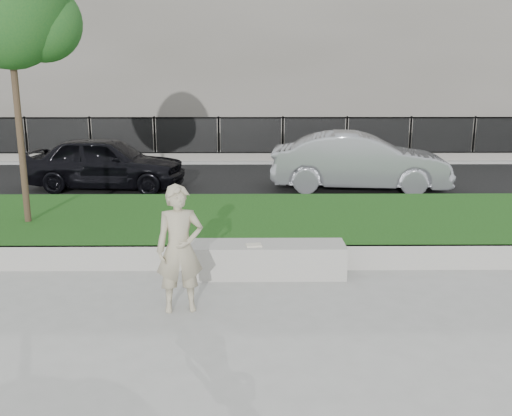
{
  "coord_description": "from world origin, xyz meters",
  "views": [
    {
      "loc": [
        0.5,
        -7.6,
        3.08
      ],
      "look_at": [
        0.58,
        1.2,
        0.98
      ],
      "focal_mm": 40.0,
      "sensor_mm": 36.0,
      "label": 1
    }
  ],
  "objects_px": {
    "book": "(254,245)",
    "car_dark": "(106,163)",
    "car_silver": "(359,162)",
    "stone_bench": "(264,259)",
    "man": "(180,249)"
  },
  "relations": [
    {
      "from": "car_silver",
      "to": "book",
      "type": "bearing_deg",
      "value": 162.76
    },
    {
      "from": "stone_bench",
      "to": "book",
      "type": "relative_size",
      "value": 10.85
    },
    {
      "from": "stone_bench",
      "to": "man",
      "type": "height_order",
      "value": "man"
    },
    {
      "from": "car_dark",
      "to": "car_silver",
      "type": "xyz_separation_m",
      "value": [
        6.7,
        -0.19,
        0.05
      ]
    },
    {
      "from": "man",
      "to": "book",
      "type": "distance_m",
      "value": 1.58
    },
    {
      "from": "stone_bench",
      "to": "car_silver",
      "type": "height_order",
      "value": "car_silver"
    },
    {
      "from": "man",
      "to": "book",
      "type": "xyz_separation_m",
      "value": [
        0.97,
        1.2,
        -0.32
      ]
    },
    {
      "from": "stone_bench",
      "to": "car_dark",
      "type": "relative_size",
      "value": 0.6
    },
    {
      "from": "stone_bench",
      "to": "car_silver",
      "type": "bearing_deg",
      "value": 67.48
    },
    {
      "from": "stone_bench",
      "to": "man",
      "type": "xyz_separation_m",
      "value": [
        -1.13,
        -1.32,
        0.59
      ]
    },
    {
      "from": "car_dark",
      "to": "car_silver",
      "type": "distance_m",
      "value": 6.7
    },
    {
      "from": "car_dark",
      "to": "book",
      "type": "bearing_deg",
      "value": -144.2
    },
    {
      "from": "stone_bench",
      "to": "book",
      "type": "height_order",
      "value": "book"
    },
    {
      "from": "car_silver",
      "to": "car_dark",
      "type": "bearing_deg",
      "value": 94.45
    },
    {
      "from": "book",
      "to": "car_dark",
      "type": "height_order",
      "value": "car_dark"
    }
  ]
}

